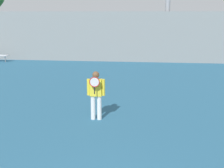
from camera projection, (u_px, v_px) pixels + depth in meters
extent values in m
cylinder|color=silver|center=(93.00, 107.00, 9.69)|extent=(0.14, 0.14, 0.76)
cylinder|color=silver|center=(99.00, 108.00, 9.67)|extent=(0.14, 0.14, 0.76)
cube|color=yellow|center=(96.00, 88.00, 9.53)|extent=(0.36, 0.21, 0.52)
cylinder|color=yellow|center=(89.00, 87.00, 9.55)|extent=(0.10, 0.10, 0.51)
cylinder|color=yellow|center=(103.00, 87.00, 9.51)|extent=(0.10, 0.10, 0.51)
sphere|color=brown|center=(96.00, 75.00, 9.45)|extent=(0.21, 0.21, 0.21)
cylinder|color=black|center=(95.00, 90.00, 9.27)|extent=(0.03, 0.03, 0.22)
torus|color=red|center=(94.00, 82.00, 9.21)|extent=(0.31, 0.03, 0.31)
cylinder|color=silver|center=(94.00, 82.00, 9.21)|extent=(0.27, 0.01, 0.27)
cylinder|color=gray|center=(5.00, 59.00, 21.23)|extent=(0.06, 0.06, 0.42)
cube|color=gray|center=(136.00, 37.00, 20.90)|extent=(30.61, 0.06, 3.38)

